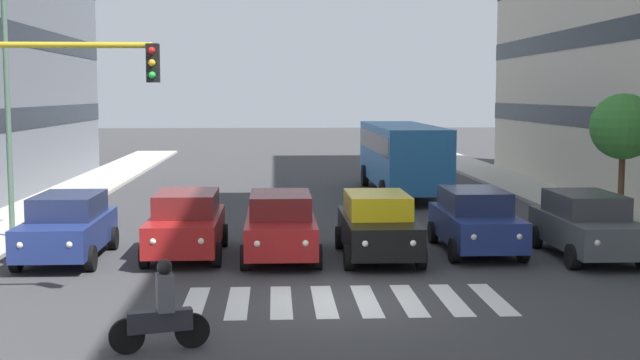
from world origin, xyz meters
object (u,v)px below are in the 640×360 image
at_px(car_0, 586,225).
at_px(motorcycle_with_rider, 161,313).
at_px(car_5, 68,226).
at_px(street_tree_1, 623,127).
at_px(car_2, 378,225).
at_px(car_1, 475,220).
at_px(car_4, 187,223).
at_px(car_3, 281,225).
at_px(bus_behind_traffic, 402,151).
at_px(street_lamp_right, 22,79).

distance_m(car_0, motorcycle_with_rider, 12.71).
relative_size(car_5, motorcycle_with_rider, 2.66).
xyz_separation_m(car_0, street_tree_1, (-3.08, -5.09, 2.38)).
distance_m(car_2, street_tree_1, 10.20).
relative_size(car_0, car_1, 1.00).
bearing_deg(car_5, street_tree_1, -164.58).
height_order(car_0, street_tree_1, street_tree_1).
height_order(car_4, motorcycle_with_rider, car_4).
distance_m(car_3, motorcycle_with_rider, 8.20).
bearing_deg(bus_behind_traffic, street_lamp_right, 40.67).
distance_m(car_0, car_3, 8.12).
relative_size(car_0, bus_behind_traffic, 0.42).
height_order(car_0, car_3, same).
relative_size(car_3, bus_behind_traffic, 0.42).
relative_size(car_5, street_tree_1, 1.05).
bearing_deg(car_2, car_0, 177.81).
distance_m(car_1, street_tree_1, 7.53).
bearing_deg(motorcycle_with_rider, bus_behind_traffic, -108.74).
distance_m(car_5, bus_behind_traffic, 17.72).
bearing_deg(car_5, street_lamp_right, -56.89).
distance_m(car_0, car_4, 10.66).
distance_m(car_0, street_lamp_right, 16.40).
xyz_separation_m(car_4, bus_behind_traffic, (-7.88, -13.59, 0.97)).
relative_size(car_2, street_tree_1, 1.05).
distance_m(car_2, car_4, 5.11).
bearing_deg(street_tree_1, motorcycle_with_rider, 43.64).
bearing_deg(car_4, street_lamp_right, -27.45).
bearing_deg(street_lamp_right, street_tree_1, -174.67).
bearing_deg(car_3, street_lamp_right, -21.89).
bearing_deg(car_3, street_tree_1, -157.06).
relative_size(car_4, car_5, 1.00).
bearing_deg(car_3, motorcycle_with_rider, 75.27).
bearing_deg(car_0, street_tree_1, -121.16).
distance_m(car_4, street_tree_1, 14.57).
relative_size(car_4, bus_behind_traffic, 0.42).
xyz_separation_m(car_0, car_2, (5.55, -0.21, 0.00)).
bearing_deg(car_4, car_1, -178.63).
bearing_deg(car_3, car_5, -1.15).
bearing_deg(car_3, car_4, -9.69).
relative_size(street_lamp_right, street_tree_1, 1.80).
bearing_deg(car_4, motorcycle_with_rider, 92.96).
distance_m(car_1, street_lamp_right, 13.61).
bearing_deg(car_2, car_1, -164.87).
relative_size(car_4, motorcycle_with_rider, 2.66).
distance_m(car_3, bus_behind_traffic, 15.04).
xyz_separation_m(car_4, street_tree_1, (-13.71, -4.31, 2.38)).
bearing_deg(bus_behind_traffic, car_2, 78.82).
height_order(car_5, motorcycle_with_rider, car_5).
distance_m(car_2, motorcycle_with_rider, 9.07).
xyz_separation_m(car_3, street_lamp_right, (7.46, -3.00, 3.88)).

